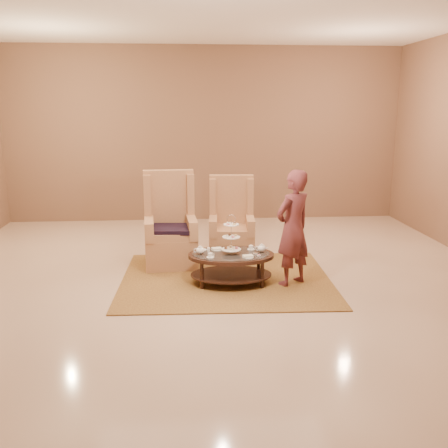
{
  "coord_description": "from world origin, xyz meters",
  "views": [
    {
      "loc": [
        -0.39,
        -6.27,
        2.3
      ],
      "look_at": [
        0.11,
        0.2,
        0.78
      ],
      "focal_mm": 40.0,
      "sensor_mm": 36.0,
      "label": 1
    }
  ],
  "objects": [
    {
      "name": "ceiling",
      "position": [
        0.0,
        0.0,
        0.0
      ],
      "size": [
        8.0,
        8.0,
        0.02
      ],
      "primitive_type": "cube",
      "color": "white",
      "rests_on": "ground"
    },
    {
      "name": "person",
      "position": [
        0.98,
        -0.08,
        0.77
      ],
      "size": [
        0.67,
        0.62,
        1.53
      ],
      "rotation": [
        0.0,
        0.0,
        3.75
      ],
      "color": "brown",
      "rests_on": "ground"
    },
    {
      "name": "ground",
      "position": [
        0.0,
        0.0,
        0.0
      ],
      "size": [
        8.0,
        8.0,
        0.0
      ],
      "primitive_type": "plane",
      "color": "beige",
      "rests_on": "ground"
    },
    {
      "name": "wall_back",
      "position": [
        0.0,
        4.0,
        1.75
      ],
      "size": [
        8.0,
        0.04,
        3.5
      ],
      "primitive_type": "cube",
      "color": "brown",
      "rests_on": "ground"
    },
    {
      "name": "armchair_right",
      "position": [
        0.31,
        1.24,
        0.43
      ],
      "size": [
        0.73,
        0.76,
        1.27
      ],
      "rotation": [
        0.0,
        0.0,
        -0.07
      ],
      "color": "tan",
      "rests_on": "ground"
    },
    {
      "name": "armchair_left",
      "position": [
        -0.64,
        0.96,
        0.47
      ],
      "size": [
        0.8,
        0.83,
        1.39
      ],
      "rotation": [
        0.0,
        0.0,
        0.07
      ],
      "color": "tan",
      "rests_on": "ground"
    },
    {
      "name": "tea_table",
      "position": [
        0.19,
        0.0,
        0.34
      ],
      "size": [
        1.15,
        0.81,
        0.95
      ],
      "rotation": [
        0.0,
        0.0,
        -0.03
      ],
      "color": "black",
      "rests_on": "ground"
    },
    {
      "name": "rug",
      "position": [
        0.13,
        0.18,
        0.01
      ],
      "size": [
        2.9,
        2.44,
        0.02
      ],
      "rotation": [
        0.0,
        0.0,
        -0.03
      ],
      "color": "olive",
      "rests_on": "ground"
    }
  ]
}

